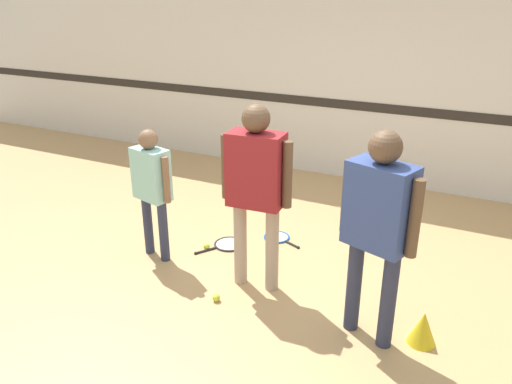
{
  "coord_description": "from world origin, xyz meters",
  "views": [
    {
      "loc": [
        1.5,
        -3.22,
        2.46
      ],
      "look_at": [
        -0.2,
        0.2,
        0.9
      ],
      "focal_mm": 35.0,
      "sensor_mm": 36.0,
      "label": 1
    }
  ],
  "objects_px": {
    "person_student_left": "(152,181)",
    "person_student_right": "(378,217)",
    "racket_spare_on_floor": "(228,244)",
    "tennis_ball_near_instructor": "(216,298)",
    "racket_second_spare": "(278,238)",
    "tennis_ball_by_spare_racket": "(207,246)",
    "person_instructor": "(256,179)",
    "training_cone": "(423,328)"
  },
  "relations": [
    {
      "from": "person_student_left",
      "to": "racket_second_spare",
      "type": "bearing_deg",
      "value": 57.12
    },
    {
      "from": "person_student_left",
      "to": "person_student_right",
      "type": "distance_m",
      "value": 2.21
    },
    {
      "from": "tennis_ball_by_spare_racket",
      "to": "training_cone",
      "type": "relative_size",
      "value": 0.25
    },
    {
      "from": "tennis_ball_by_spare_racket",
      "to": "person_student_right",
      "type": "bearing_deg",
      "value": -18.83
    },
    {
      "from": "racket_second_spare",
      "to": "tennis_ball_by_spare_racket",
      "type": "relative_size",
      "value": 7.41
    },
    {
      "from": "person_student_right",
      "to": "racket_second_spare",
      "type": "bearing_deg",
      "value": -23.97
    },
    {
      "from": "tennis_ball_by_spare_racket",
      "to": "person_instructor",
      "type": "bearing_deg",
      "value": -26.15
    },
    {
      "from": "person_instructor",
      "to": "training_cone",
      "type": "bearing_deg",
      "value": -10.43
    },
    {
      "from": "person_instructor",
      "to": "person_student_right",
      "type": "height_order",
      "value": "person_instructor"
    },
    {
      "from": "person_student_right",
      "to": "person_student_left",
      "type": "bearing_deg",
      "value": 11.06
    },
    {
      "from": "person_instructor",
      "to": "person_student_right",
      "type": "bearing_deg",
      "value": -17.6
    },
    {
      "from": "person_instructor",
      "to": "tennis_ball_near_instructor",
      "type": "relative_size",
      "value": 24.74
    },
    {
      "from": "person_student_left",
      "to": "person_student_right",
      "type": "bearing_deg",
      "value": 6.04
    },
    {
      "from": "person_instructor",
      "to": "racket_spare_on_floor",
      "type": "bearing_deg",
      "value": 133.65
    },
    {
      "from": "person_student_left",
      "to": "tennis_ball_near_instructor",
      "type": "bearing_deg",
      "value": -10.53
    },
    {
      "from": "person_student_right",
      "to": "tennis_ball_near_instructor",
      "type": "distance_m",
      "value": 1.59
    },
    {
      "from": "tennis_ball_near_instructor",
      "to": "training_cone",
      "type": "xyz_separation_m",
      "value": [
        1.65,
        0.22,
        0.1
      ]
    },
    {
      "from": "tennis_ball_near_instructor",
      "to": "person_student_left",
      "type": "bearing_deg",
      "value": 155.86
    },
    {
      "from": "person_student_right",
      "to": "tennis_ball_near_instructor",
      "type": "relative_size",
      "value": 24.45
    },
    {
      "from": "racket_second_spare",
      "to": "tennis_ball_near_instructor",
      "type": "height_order",
      "value": "tennis_ball_near_instructor"
    },
    {
      "from": "racket_spare_on_floor",
      "to": "racket_second_spare",
      "type": "height_order",
      "value": "same"
    },
    {
      "from": "person_instructor",
      "to": "racket_second_spare",
      "type": "bearing_deg",
      "value": 97.61
    },
    {
      "from": "tennis_ball_near_instructor",
      "to": "training_cone",
      "type": "bearing_deg",
      "value": 7.55
    },
    {
      "from": "tennis_ball_by_spare_racket",
      "to": "person_student_left",
      "type": "bearing_deg",
      "value": -137.92
    },
    {
      "from": "person_student_right",
      "to": "racket_second_spare",
      "type": "relative_size",
      "value": 3.3
    },
    {
      "from": "racket_second_spare",
      "to": "person_instructor",
      "type": "bearing_deg",
      "value": -56.69
    },
    {
      "from": "person_student_right",
      "to": "tennis_ball_near_instructor",
      "type": "xyz_separation_m",
      "value": [
        -1.26,
        -0.12,
        -0.96
      ]
    },
    {
      "from": "person_student_left",
      "to": "racket_spare_on_floor",
      "type": "relative_size",
      "value": 2.3
    },
    {
      "from": "racket_spare_on_floor",
      "to": "training_cone",
      "type": "bearing_deg",
      "value": 103.86
    },
    {
      "from": "person_student_right",
      "to": "tennis_ball_by_spare_racket",
      "type": "bearing_deg",
      "value": -0.2
    },
    {
      "from": "racket_spare_on_floor",
      "to": "racket_second_spare",
      "type": "xyz_separation_m",
      "value": [
        0.4,
        0.37,
        -0.0
      ]
    },
    {
      "from": "person_student_left",
      "to": "tennis_ball_by_spare_racket",
      "type": "distance_m",
      "value": 0.91
    },
    {
      "from": "person_instructor",
      "to": "racket_second_spare",
      "type": "distance_m",
      "value": 1.36
    },
    {
      "from": "person_instructor",
      "to": "racket_second_spare",
      "type": "relative_size",
      "value": 3.34
    },
    {
      "from": "racket_spare_on_floor",
      "to": "person_student_left",
      "type": "bearing_deg",
      "value": -13.49
    },
    {
      "from": "person_instructor",
      "to": "tennis_ball_by_spare_racket",
      "type": "xyz_separation_m",
      "value": [
        -0.74,
        0.36,
        -0.98
      ]
    },
    {
      "from": "racket_spare_on_floor",
      "to": "tennis_ball_by_spare_racket",
      "type": "distance_m",
      "value": 0.23
    },
    {
      "from": "racket_second_spare",
      "to": "tennis_ball_by_spare_racket",
      "type": "bearing_deg",
      "value": -114.17
    },
    {
      "from": "training_cone",
      "to": "racket_spare_on_floor",
      "type": "bearing_deg",
      "value": 161.37
    },
    {
      "from": "racket_spare_on_floor",
      "to": "tennis_ball_near_instructor",
      "type": "relative_size",
      "value": 8.48
    },
    {
      "from": "tennis_ball_near_instructor",
      "to": "racket_second_spare",
      "type": "bearing_deg",
      "value": 90.06
    },
    {
      "from": "person_student_left",
      "to": "training_cone",
      "type": "height_order",
      "value": "person_student_left"
    }
  ]
}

